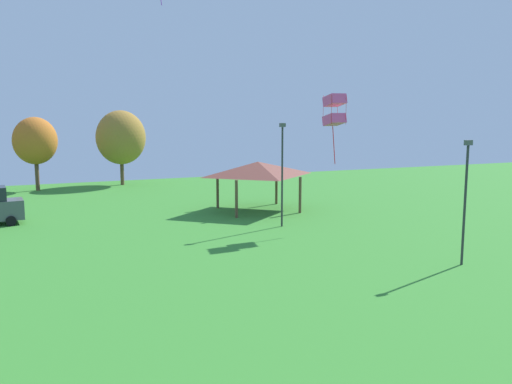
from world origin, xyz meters
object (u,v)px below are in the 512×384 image
(park_pavilion, at_px, (258,169))
(light_post_1, at_px, (465,195))
(light_post_0, at_px, (282,169))
(treeline_tree_3, at_px, (121,138))
(kite_flying_0, at_px, (335,110))
(treeline_tree_2, at_px, (35,141))

(park_pavilion, height_order, light_post_1, light_post_1)
(light_post_0, relative_size, treeline_tree_3, 0.88)
(light_post_0, xyz_separation_m, treeline_tree_3, (-6.31, 24.02, 1.04))
(kite_flying_0, xyz_separation_m, light_post_0, (-2.92, 1.26, -3.63))
(treeline_tree_3, bearing_deg, light_post_1, -73.33)
(park_pavilion, relative_size, light_post_0, 0.97)
(park_pavilion, bearing_deg, treeline_tree_2, 130.90)
(park_pavilion, bearing_deg, treeline_tree_3, 111.15)
(park_pavilion, distance_m, light_post_0, 5.86)
(light_post_1, relative_size, treeline_tree_2, 0.87)
(treeline_tree_3, bearing_deg, kite_flying_0, -69.96)
(treeline_tree_3, bearing_deg, light_post_0, -75.29)
(treeline_tree_2, height_order, treeline_tree_3, treeline_tree_3)
(light_post_1, bearing_deg, treeline_tree_2, 118.30)
(treeline_tree_2, bearing_deg, kite_flying_0, -54.86)
(kite_flying_0, distance_m, light_post_1, 10.70)
(park_pavilion, distance_m, treeline_tree_2, 22.79)
(light_post_0, bearing_deg, treeline_tree_3, 104.71)
(kite_flying_0, relative_size, light_post_1, 0.73)
(light_post_1, xyz_separation_m, treeline_tree_2, (-18.36, 34.09, 1.22))
(light_post_0, bearing_deg, kite_flying_0, -23.39)
(light_post_1, distance_m, treeline_tree_3, 36.71)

